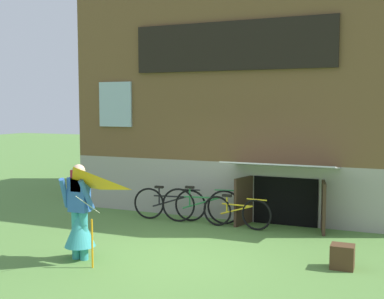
% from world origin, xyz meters
% --- Properties ---
extents(ground_plane, '(60.00, 60.00, 0.00)m').
position_xyz_m(ground_plane, '(0.00, 0.00, 0.00)').
color(ground_plane, '#56843D').
extents(log_house, '(8.18, 6.36, 5.70)m').
position_xyz_m(log_house, '(0.00, 5.62, 2.85)').
color(log_house, '#9E998E').
rests_on(log_house, ground_plane).
extents(person, '(0.61, 0.52, 1.63)m').
position_xyz_m(person, '(-1.46, -0.74, 0.68)').
color(person, teal).
rests_on(person, ground_plane).
extents(kite, '(0.94, 1.06, 1.51)m').
position_xyz_m(kite, '(-1.13, -1.32, 1.26)').
color(kite, orange).
rests_on(kite, ground_plane).
extents(bicycle_yellow, '(1.55, 0.13, 0.71)m').
position_xyz_m(bicycle_yellow, '(0.35, 2.33, 0.35)').
color(bicycle_yellow, black).
rests_on(bicycle_yellow, ground_plane).
extents(bicycle_green, '(1.79, 0.33, 0.82)m').
position_xyz_m(bicycle_green, '(-0.51, 2.45, 0.40)').
color(bicycle_green, black).
rests_on(bicycle_green, ground_plane).
extents(bicycle_black, '(1.69, 0.31, 0.78)m').
position_xyz_m(bicycle_black, '(-1.28, 2.45, 0.38)').
color(bicycle_black, black).
rests_on(bicycle_black, ground_plane).
extents(wooden_crate, '(0.37, 0.31, 0.39)m').
position_xyz_m(wooden_crate, '(2.71, 0.48, 0.19)').
color(wooden_crate, '#4C331E').
rests_on(wooden_crate, ground_plane).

